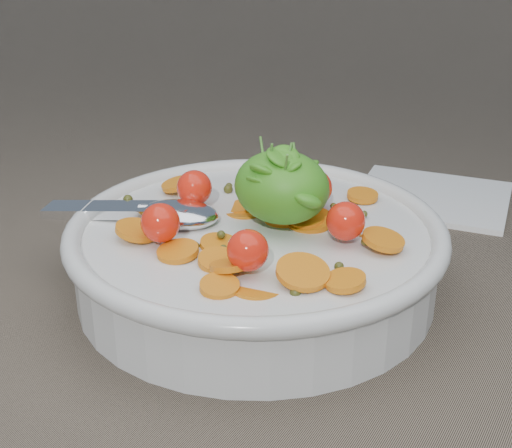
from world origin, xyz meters
The scene contains 3 objects.
ground centered at (0.00, 0.00, 0.00)m, with size 6.00×6.00×0.00m, color #776755.
bowl centered at (0.00, -0.03, 0.04)m, with size 0.33×0.30×0.13m.
napkin centered at (0.07, 0.23, 0.00)m, with size 0.16×0.14×0.01m, color white.
Camera 1 is at (0.26, -0.47, 0.29)m, focal length 50.00 mm.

